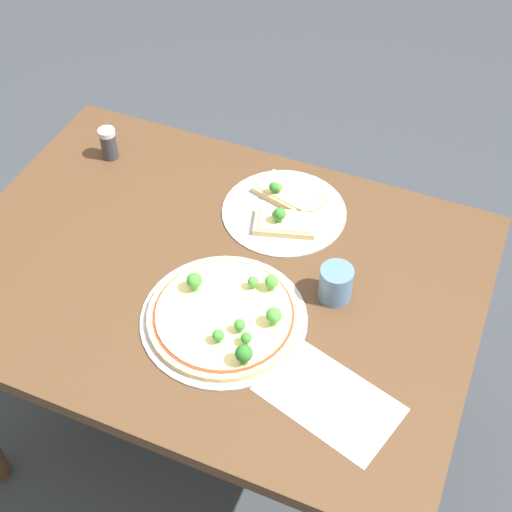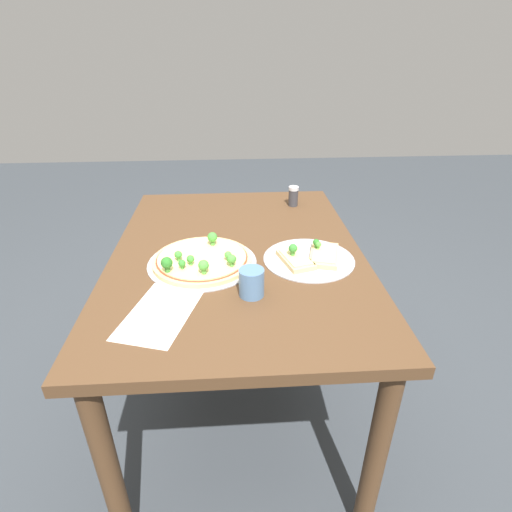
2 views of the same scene
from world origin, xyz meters
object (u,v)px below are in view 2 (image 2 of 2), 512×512
at_px(drinking_cup, 252,282).
at_px(condiment_shaker, 293,196).
at_px(pizza_tray_whole, 202,260).
at_px(dining_table, 238,274).
at_px(pizza_tray_slice, 310,257).

xyz_separation_m(drinking_cup, condiment_shaker, (0.69, -0.22, 0.00)).
height_order(pizza_tray_whole, condiment_shaker, condiment_shaker).
height_order(drinking_cup, condiment_shaker, condiment_shaker).
bearing_deg(dining_table, pizza_tray_whole, 126.19).
bearing_deg(pizza_tray_slice, drinking_cup, 133.33).
height_order(dining_table, condiment_shaker, condiment_shaker).
distance_m(dining_table, pizza_tray_whole, 0.18).
xyz_separation_m(pizza_tray_whole, condiment_shaker, (0.50, -0.37, 0.03)).
relative_size(pizza_tray_whole, drinking_cup, 4.30).
height_order(pizza_tray_whole, pizza_tray_slice, pizza_tray_whole).
xyz_separation_m(pizza_tray_slice, condiment_shaker, (0.50, -0.02, 0.03)).
relative_size(dining_table, drinking_cup, 14.37).
height_order(dining_table, pizza_tray_whole, pizza_tray_whole).
bearing_deg(drinking_cup, condiment_shaker, -17.80).
bearing_deg(pizza_tray_slice, dining_table, 70.40).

